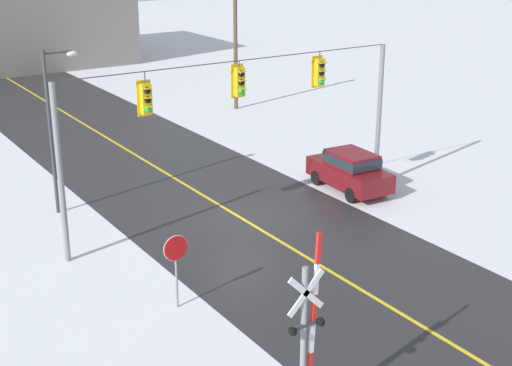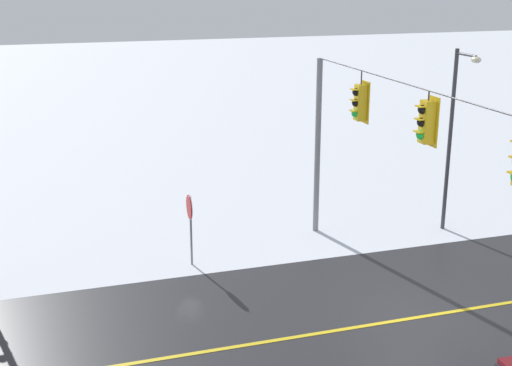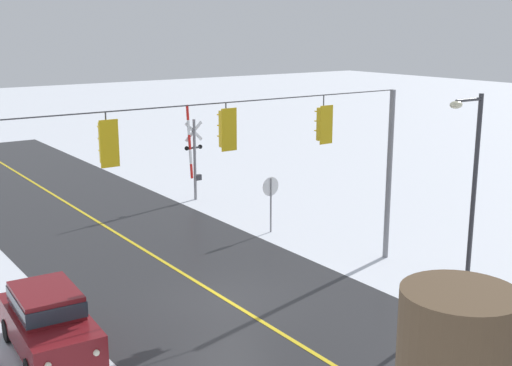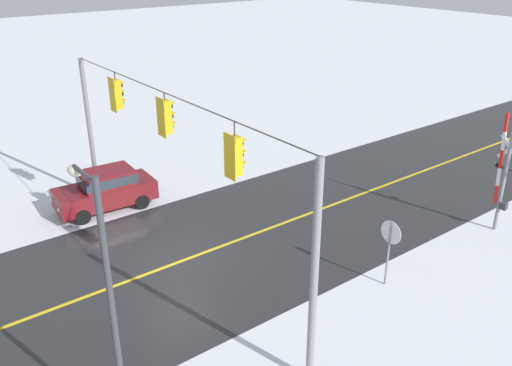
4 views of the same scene
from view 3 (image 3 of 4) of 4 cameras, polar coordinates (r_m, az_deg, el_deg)
The scene contains 6 objects.
ground_plane at distance 20.99m, azimuth -2.50°, elevation -10.12°, with size 160.00×160.00×0.00m, color silver.
signal_span at distance 19.70m, azimuth -2.59°, elevation 1.38°, with size 14.20×0.47×6.22m.
stop_sign at distance 27.20m, azimuth 1.27°, elevation -0.79°, with size 0.80×0.09×2.35m.
railroad_crossing at distance 32.40m, azimuth -5.38°, elevation 2.50°, with size 0.98×0.31×4.72m.
parked_car_maroon at distance 18.35m, azimuth -17.51°, elevation -11.10°, with size 2.01×4.28×1.74m.
streetlamp_near at distance 20.28m, azimuth 18.00°, elevation 0.04°, with size 1.39×0.28×6.50m.
Camera 3 is at (10.37, 16.22, 8.36)m, focal length 46.32 mm.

